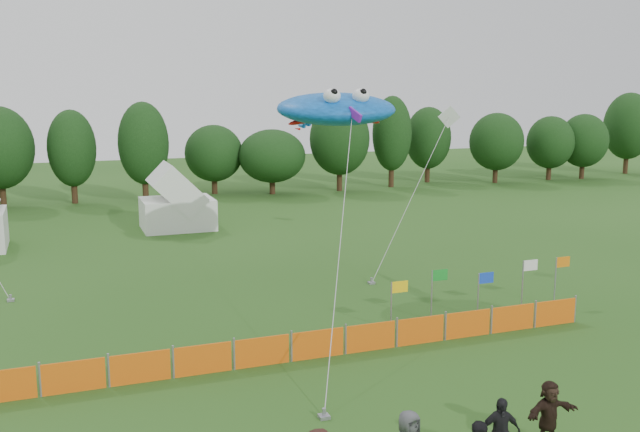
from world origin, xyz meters
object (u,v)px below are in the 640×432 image
object	(u,v)px
tent_right	(177,204)
stingray_kite	(334,109)
spectator_f	(549,413)
barrier_fence	(318,344)

from	to	relation	value
tent_right	stingray_kite	size ratio (longest dim) A/B	0.22
tent_right	spectator_f	distance (m)	32.88
stingray_kite	barrier_fence	bearing A→B (deg)	-114.57
tent_right	barrier_fence	distance (m)	24.82
tent_right	barrier_fence	world-z (taller)	tent_right
barrier_fence	spectator_f	bearing A→B (deg)	-65.61
barrier_fence	stingray_kite	bearing A→B (deg)	65.43
tent_right	spectator_f	size ratio (longest dim) A/B	2.67
tent_right	barrier_fence	xyz separation A→B (m)	(0.69, -24.78, -1.17)
spectator_f	stingray_kite	world-z (taller)	stingray_kite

